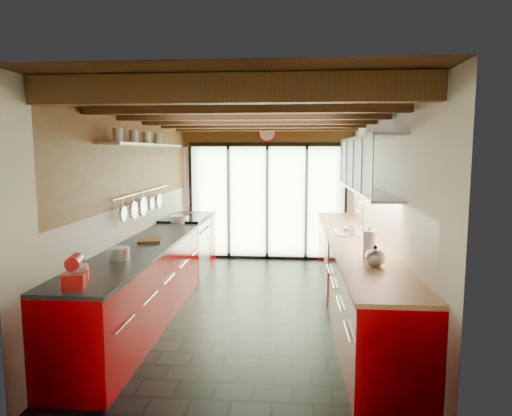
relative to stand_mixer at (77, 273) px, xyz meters
name	(u,v)px	position (x,y,z in m)	size (l,w,h in m)	color
ground	(255,307)	(1.27, 2.24, -1.02)	(5.50, 5.50, 0.00)	black
room_shell	(255,180)	(1.27, 2.24, 0.63)	(5.50, 5.50, 5.50)	silver
ceiling_beams	(257,117)	(1.27, 2.62, 1.44)	(3.14, 5.06, 4.90)	#593316
glass_door	(267,171)	(1.27, 4.94, 0.63)	(2.95, 0.10, 2.90)	#C6EAAD
left_counter	(159,270)	(-0.01, 2.24, -0.56)	(0.68, 5.00, 0.92)	#A50004
range_stove	(185,247)	(-0.01, 3.69, -0.55)	(0.66, 0.90, 0.97)	silver
right_counter	(355,274)	(2.54, 2.24, -0.56)	(0.68, 5.00, 0.92)	#A50004
sink_assembly	(353,230)	(2.56, 2.64, -0.06)	(0.45, 0.52, 0.43)	silver
upper_cabinets_right	(367,164)	(2.70, 2.54, 0.83)	(0.34, 3.00, 3.00)	silver
left_wall_fixtures	(146,164)	(-0.20, 2.42, 0.82)	(0.28, 2.60, 0.96)	silver
stand_mixer	(77,273)	(0.00, 0.00, 0.00)	(0.23, 0.32, 0.27)	red
pot_large	(119,253)	(0.00, 0.92, -0.04)	(0.20, 0.20, 0.13)	silver
pot_small	(179,219)	(0.00, 3.34, -0.05)	(0.30, 0.30, 0.11)	silver
cutting_board	(150,240)	(0.00, 1.89, -0.09)	(0.26, 0.37, 0.03)	brown
kettle	(375,256)	(2.54, 0.85, -0.01)	(0.22, 0.25, 0.22)	silver
paper_towel	(369,245)	(2.54, 1.21, 0.03)	(0.16, 0.16, 0.33)	white
soap_bottle	(353,228)	(2.54, 2.52, -0.02)	(0.08, 0.08, 0.18)	silver
bowl	(350,229)	(2.54, 2.83, -0.08)	(0.21, 0.21, 0.05)	silver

